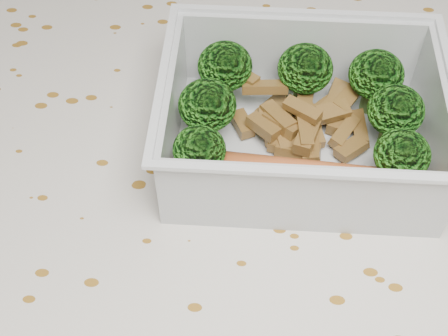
{
  "coord_description": "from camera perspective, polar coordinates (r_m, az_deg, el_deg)",
  "views": [
    {
      "loc": [
        0.02,
        -0.26,
        1.11
      ],
      "look_at": [
        0.0,
        -0.0,
        0.78
      ],
      "focal_mm": 50.0,
      "sensor_mm": 36.0,
      "label": 1
    }
  ],
  "objects": [
    {
      "name": "tablecloth",
      "position": [
        0.47,
        -0.43,
        -4.47
      ],
      "size": [
        1.46,
        0.96,
        0.19
      ],
      "color": "beige",
      "rests_on": "dining_table"
    },
    {
      "name": "meat_pile",
      "position": [
        0.46,
        7.25,
        4.36
      ],
      "size": [
        0.11,
        0.07,
        0.03
      ],
      "color": "brown",
      "rests_on": "lunch_container"
    },
    {
      "name": "dining_table",
      "position": [
        0.51,
        -0.4,
        -7.62
      ],
      "size": [
        1.4,
        0.9,
        0.75
      ],
      "color": "brown",
      "rests_on": "ground"
    },
    {
      "name": "sausage",
      "position": [
        0.42,
        7.69,
        -0.97
      ],
      "size": [
        0.17,
        0.04,
        0.03
      ],
      "color": "#C45A2B",
      "rests_on": "lunch_container"
    },
    {
      "name": "broccoli_florets",
      "position": [
        0.44,
        7.06,
        6.17
      ],
      "size": [
        0.17,
        0.12,
        0.05
      ],
      "color": "#608C3F",
      "rests_on": "lunch_container"
    },
    {
      "name": "lunch_container",
      "position": [
        0.44,
        7.05,
        3.62
      ],
      "size": [
        0.2,
        0.15,
        0.07
      ],
      "color": "silver",
      "rests_on": "tablecloth"
    }
  ]
}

